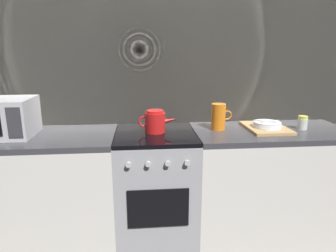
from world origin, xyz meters
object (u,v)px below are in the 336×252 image
kettle (156,122)px  spice_jar (302,123)px  dish_pile (266,126)px  stove_unit (156,188)px  pitcher (219,117)px  microwave (0,118)px

kettle → spice_jar: (1.14, -0.02, -0.03)m
dish_pile → spice_jar: size_ratio=3.81×
stove_unit → dish_pile: dish_pile is taller
pitcher → spice_jar: (0.65, -0.05, -0.05)m
pitcher → spice_jar: size_ratio=1.90×
pitcher → microwave: bearing=-178.7°
kettle → spice_jar: bearing=-1.0°
spice_jar → microwave: bearing=179.5°
stove_unit → microwave: bearing=178.8°
microwave → kettle: microwave is taller
kettle → microwave: bearing=-180.0°
pitcher → spice_jar: bearing=-4.8°
pitcher → dish_pile: size_ratio=0.50×
microwave → kettle: (1.10, 0.00, -0.05)m
dish_pile → kettle: bearing=-180.0°
stove_unit → kettle: kettle is taller
dish_pile → spice_jar: spice_jar is taller
stove_unit → pitcher: pitcher is taller
dish_pile → pitcher: bearing=174.7°
microwave → pitcher: (1.59, 0.04, -0.03)m
dish_pile → stove_unit: bearing=-178.5°
microwave → kettle: bearing=0.0°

